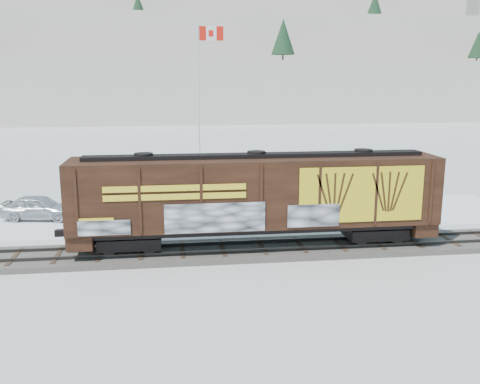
{
  "coord_description": "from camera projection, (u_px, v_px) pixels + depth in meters",
  "views": [
    {
      "loc": [
        -2.48,
        -25.5,
        8.62
      ],
      "look_at": [
        1.27,
        3.0,
        2.5
      ],
      "focal_mm": 40.0,
      "sensor_mm": 36.0,
      "label": 1
    }
  ],
  "objects": [
    {
      "name": "ground",
      "position": [
        223.0,
        254.0,
        26.84
      ],
      "size": [
        500.0,
        500.0,
        0.0
      ],
      "primitive_type": "plane",
      "color": "white",
      "rests_on": "ground"
    },
    {
      "name": "car_dark",
      "position": [
        318.0,
        198.0,
        35.67
      ],
      "size": [
        5.84,
        3.85,
        1.57
      ],
      "primitive_type": "imported",
      "rotation": [
        0.0,
        0.0,
        1.24
      ],
      "color": "black",
      "rests_on": "parking_strip"
    },
    {
      "name": "hopper_railcar",
      "position": [
        256.0,
        194.0,
        26.43
      ],
      "size": [
        18.07,
        3.06,
        4.62
      ],
      "color": "black",
      "rests_on": "rail_track"
    },
    {
      "name": "parking_strip",
      "position": [
        211.0,
        216.0,
        34.11
      ],
      "size": [
        40.0,
        8.0,
        0.03
      ],
      "primitive_type": "cube",
      "color": "white",
      "rests_on": "ground"
    },
    {
      "name": "car_white",
      "position": [
        217.0,
        203.0,
        34.31
      ],
      "size": [
        4.84,
        2.33,
        1.53
      ],
      "primitive_type": "imported",
      "rotation": [
        0.0,
        0.0,
        1.41
      ],
      "color": "silver",
      "rests_on": "parking_strip"
    },
    {
      "name": "flagpole",
      "position": [
        201.0,
        132.0,
        39.84
      ],
      "size": [
        2.3,
        0.9,
        12.5
      ],
      "color": "silver",
      "rests_on": "ground"
    },
    {
      "name": "car_silver",
      "position": [
        39.0,
        207.0,
        33.1
      ],
      "size": [
        4.79,
        2.57,
        1.55
      ],
      "primitive_type": "imported",
      "rotation": [
        0.0,
        0.0,
        1.4
      ],
      "color": "silver",
      "rests_on": "parking_strip"
    },
    {
      "name": "rail_track",
      "position": [
        223.0,
        251.0,
        26.81
      ],
      "size": [
        50.0,
        3.4,
        0.43
      ],
      "color": "#59544C",
      "rests_on": "ground"
    },
    {
      "name": "hillside",
      "position": [
        176.0,
        59.0,
        159.4
      ],
      "size": [
        360.0,
        110.0,
        93.0
      ],
      "color": "white",
      "rests_on": "ground"
    }
  ]
}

